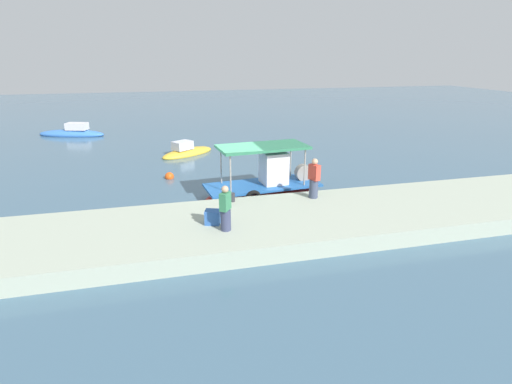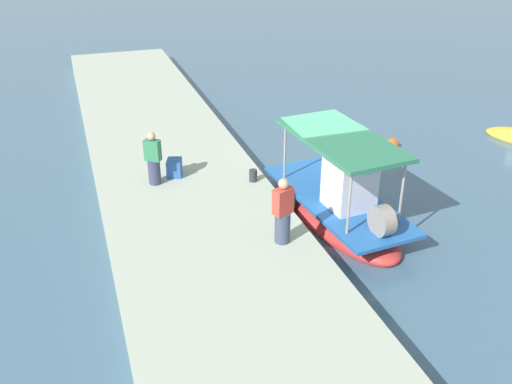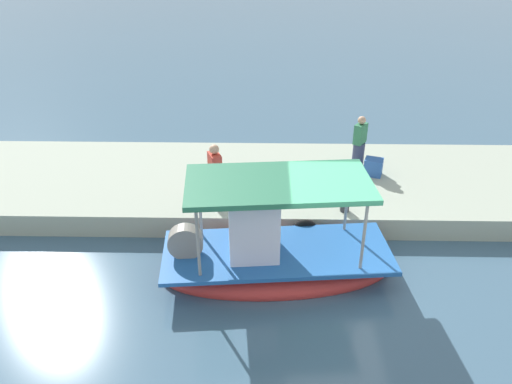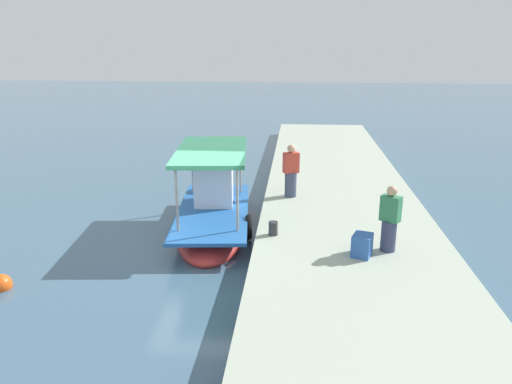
{
  "view_description": "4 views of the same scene",
  "coord_description": "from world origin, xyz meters",
  "px_view_note": "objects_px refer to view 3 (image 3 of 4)",
  "views": [
    {
      "loc": [
        -3.28,
        -17.66,
        6.39
      ],
      "look_at": [
        0.74,
        -1.95,
        0.89
      ],
      "focal_mm": 28.56,
      "sensor_mm": 36.0,
      "label": 1
    },
    {
      "loc": [
        14.21,
        -6.92,
        8.11
      ],
      "look_at": [
        1.14,
        -2.52,
        1.04
      ],
      "focal_mm": 40.2,
      "sensor_mm": 36.0,
      "label": 2
    },
    {
      "loc": [
        1.78,
        9.39,
        7.52
      ],
      "look_at": [
        2.03,
        -2.67,
        0.86
      ],
      "focal_mm": 35.46,
      "sensor_mm": 36.0,
      "label": 3
    },
    {
      "loc": [
        -12.33,
        -2.69,
        5.4
      ],
      "look_at": [
        1.87,
        -1.49,
        1.11
      ],
      "focal_mm": 34.85,
      "sensor_mm": 36.0,
      "label": 4
    }
  ],
  "objects_px": {
    "main_fishing_boat": "(273,257)",
    "fisherman_by_crate": "(359,144)",
    "fisherman_near_bollard": "(215,177)",
    "mooring_bollard": "(345,205)",
    "cargo_crate": "(373,167)"
  },
  "relations": [
    {
      "from": "fisherman_near_bollard",
      "to": "cargo_crate",
      "type": "distance_m",
      "value": 4.9
    },
    {
      "from": "main_fishing_boat",
      "to": "mooring_bollard",
      "type": "bearing_deg",
      "value": -135.44
    },
    {
      "from": "fisherman_by_crate",
      "to": "fisherman_near_bollard",
      "type": "bearing_deg",
      "value": 29.8
    },
    {
      "from": "fisherman_by_crate",
      "to": "cargo_crate",
      "type": "distance_m",
      "value": 0.88
    },
    {
      "from": "fisherman_near_bollard",
      "to": "main_fishing_boat",
      "type": "bearing_deg",
      "value": 123.72
    },
    {
      "from": "fisherman_near_bollard",
      "to": "cargo_crate",
      "type": "relative_size",
      "value": 3.25
    },
    {
      "from": "mooring_bollard",
      "to": "cargo_crate",
      "type": "bearing_deg",
      "value": -117.84
    },
    {
      "from": "fisherman_near_bollard",
      "to": "mooring_bollard",
      "type": "relative_size",
      "value": 4.77
    },
    {
      "from": "fisherman_by_crate",
      "to": "cargo_crate",
      "type": "bearing_deg",
      "value": 118.57
    },
    {
      "from": "fisherman_near_bollard",
      "to": "mooring_bollard",
      "type": "xyz_separation_m",
      "value": [
        -3.43,
        0.39,
        -0.59
      ]
    },
    {
      "from": "fisherman_near_bollard",
      "to": "mooring_bollard",
      "type": "bearing_deg",
      "value": 173.59
    },
    {
      "from": "main_fishing_boat",
      "to": "fisherman_by_crate",
      "type": "relative_size",
      "value": 3.52
    },
    {
      "from": "fisherman_near_bollard",
      "to": "fisherman_by_crate",
      "type": "relative_size",
      "value": 1.06
    },
    {
      "from": "fisherman_near_bollard",
      "to": "fisherman_by_crate",
      "type": "distance_m",
      "value": 4.83
    },
    {
      "from": "fisherman_by_crate",
      "to": "mooring_bollard",
      "type": "relative_size",
      "value": 4.51
    }
  ]
}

